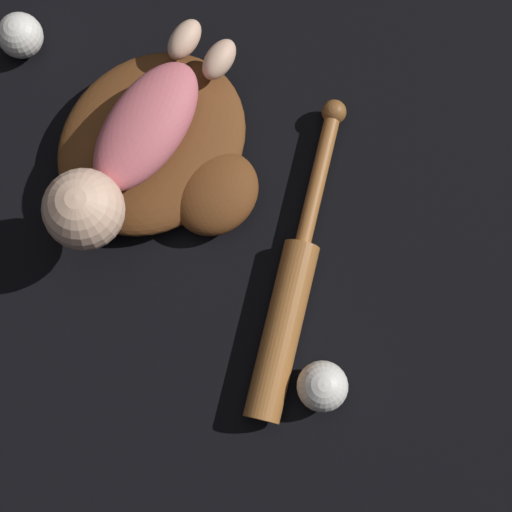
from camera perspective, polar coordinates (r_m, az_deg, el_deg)
ground_plane at (r=1.40m, az=-9.07°, el=5.49°), size 6.00×6.00×0.00m
baseball_glove at (r=1.36m, az=-6.25°, el=6.98°), size 0.38×0.38×0.07m
baby_figure at (r=1.28m, az=-8.83°, el=6.59°), size 0.41×0.15×0.12m
baseball_bat at (r=1.31m, az=2.31°, el=-2.64°), size 0.51×0.15×0.06m
baseball at (r=1.28m, az=4.46°, el=-8.66°), size 0.08×0.08×0.08m
baseball_spare at (r=1.48m, az=-15.45°, el=13.99°), size 0.07×0.07×0.07m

